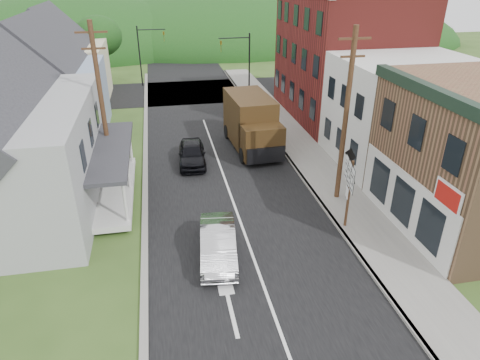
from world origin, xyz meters
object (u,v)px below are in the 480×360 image
silver_sedan (218,244)px  warning_sign (350,167)px  delivery_van (252,123)px  route_sign_cluster (349,185)px  dark_sedan (192,154)px

silver_sedan → warning_sign: 8.48m
delivery_van → warning_sign: (3.45, -8.15, 0.19)m
silver_sedan → delivery_van: size_ratio=0.65×
delivery_van → warning_sign: size_ratio=2.26×
silver_sedan → delivery_van: bearing=77.5°
route_sign_cluster → delivery_van: bearing=114.9°
dark_sedan → route_sign_cluster: route_sign_cluster is taller
dark_sedan → route_sign_cluster: 11.13m
warning_sign → silver_sedan: bearing=-173.5°
dark_sedan → delivery_van: (4.27, 1.82, 1.12)m
dark_sedan → route_sign_cluster: size_ratio=1.21×
route_sign_cluster → warning_sign: (1.22, 2.56, -0.35)m
silver_sedan → dark_sedan: (-0.20, 10.02, -0.01)m
dark_sedan → delivery_van: bearing=26.5°
route_sign_cluster → dark_sedan: bearing=139.3°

